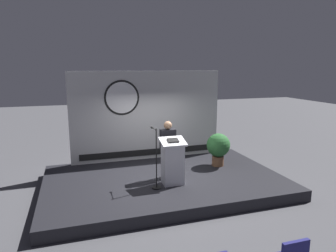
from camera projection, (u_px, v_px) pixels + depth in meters
ground_plane at (164, 187)px, 8.44m from camera, size 40.00×40.00×0.00m
stage_platform at (164, 182)px, 8.41m from camera, size 6.40×4.00×0.30m
banner_display at (147, 116)px, 9.83m from camera, size 4.92×0.12×2.87m
podium at (173, 162)px, 7.79m from camera, size 0.64×0.49×1.22m
speaker_person at (168, 149)px, 8.20m from camera, size 0.40×0.26×1.58m
microphone_stand at (156, 167)px, 7.57m from camera, size 0.24×0.57×1.53m
potted_plant at (218, 147)px, 9.25m from camera, size 0.72×0.72×1.01m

